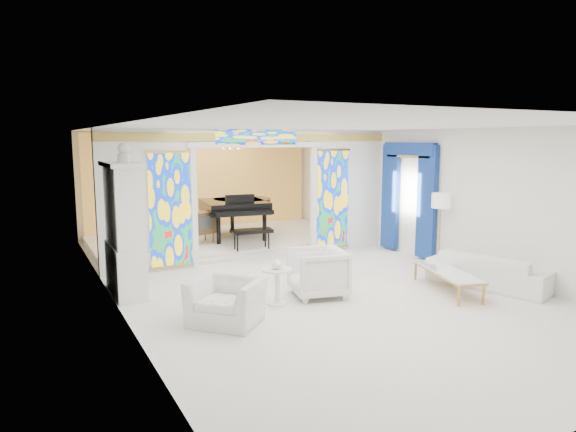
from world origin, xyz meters
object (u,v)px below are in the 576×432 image
grand_piano (238,206)px  coffee_table (447,272)px  tv_console (201,223)px  china_cabinet (124,230)px  armchair_right (318,273)px  sofa (489,270)px  armchair_left (227,301)px

grand_piano → coffee_table: bearing=-67.2°
tv_console → china_cabinet: bearing=-147.1°
grand_piano → tv_console: bearing=-153.2°
coffee_table → china_cabinet: bearing=153.3°
armchair_right → tv_console: bearing=-159.5°
coffee_table → armchair_right: bearing=158.8°
sofa → tv_console: size_ratio=2.80×
armchair_left → armchair_right: (1.92, 0.50, 0.09)m
sofa → coffee_table: 0.95m
china_cabinet → grand_piano: china_cabinet is taller
armchair_left → grand_piano: size_ratio=0.34×
china_cabinet → coffee_table: 5.91m
armchair_left → armchair_right: 1.99m
armchair_right → grand_piano: size_ratio=0.30×
armchair_left → armchair_right: armchair_right is taller
armchair_left → grand_piano: grand_piano is taller
china_cabinet → armchair_left: china_cabinet is taller
armchair_right → tv_console: size_ratio=1.19×
coffee_table → grand_piano: grand_piano is taller
china_cabinet → tv_console: (2.38, 2.94, -0.48)m
grand_piano → armchair_right: bearing=-89.2°
armchair_left → sofa: (5.10, -0.51, -0.02)m
china_cabinet → grand_piano: (3.58, 3.36, -0.17)m
china_cabinet → coffee_table: (5.23, -2.63, -0.81)m
coffee_table → tv_console: (-2.85, 5.57, 0.33)m
grand_piano → tv_console: size_ratio=3.92×
coffee_table → armchair_left: bearing=175.0°
china_cabinet → armchair_left: size_ratio=2.58×
armchair_right → grand_piano: 5.19m
armchair_left → sofa: size_ratio=0.48×
china_cabinet → grand_piano: bearing=43.2°
armchair_right → coffee_table: armchair_right is taller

